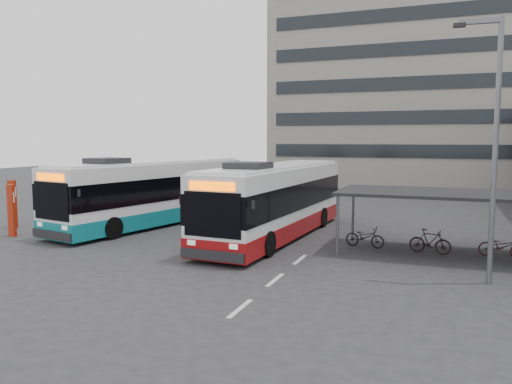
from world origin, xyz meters
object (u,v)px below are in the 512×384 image
(bus_main, at_px, (276,201))
(bus_teal, at_px, (153,193))
(lamp_post, at_px, (492,135))
(pedestrian, at_px, (214,226))

(bus_main, relative_size, bus_teal, 0.98)
(bus_main, distance_m, bus_teal, 7.41)
(bus_main, bearing_deg, lamp_post, -26.25)
(bus_main, bearing_deg, pedestrian, -130.67)
(bus_teal, distance_m, pedestrian, 6.15)
(lamp_post, bearing_deg, pedestrian, 163.13)
(bus_main, distance_m, pedestrian, 3.28)
(bus_teal, xyz_separation_m, lamp_post, (16.15, -5.92, 3.04))
(bus_main, xyz_separation_m, lamp_post, (8.81, -4.99, 3.06))
(bus_teal, xyz_separation_m, pedestrian, (5.17, -3.19, -0.96))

